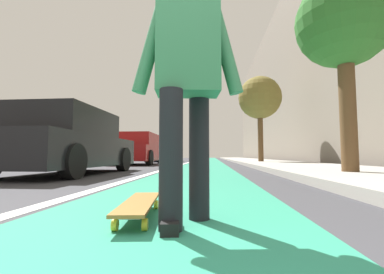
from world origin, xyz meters
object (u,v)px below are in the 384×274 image
object	(u,v)px
parked_car_mid	(138,150)
traffic_light	(193,130)
parked_car_near	(68,143)
skateboard	(139,204)
street_tree_near	(344,24)
street_tree_mid	(260,98)
parked_car_far	(163,152)
skater_person	(187,76)

from	to	relation	value
parked_car_mid	traffic_light	world-z (taller)	traffic_light
parked_car_near	parked_car_mid	xyz separation A→B (m)	(6.56, 0.26, 0.01)
parked_car_mid	traffic_light	xyz separation A→B (m)	(13.55, -1.74, 2.29)
parked_car_mid	parked_car_near	bearing A→B (deg)	-177.74
skateboard	street_tree_near	size ratio (longest dim) A/B	0.22
parked_car_mid	street_tree_mid	bearing A→B (deg)	-75.55
parked_car_near	parked_car_far	world-z (taller)	parked_car_far
street_tree_near	traffic_light	bearing A→B (deg)	12.09
skater_person	traffic_light	size ratio (longest dim) A/B	0.37
skateboard	parked_car_mid	xyz separation A→B (m)	(10.54, 3.09, 0.63)
parked_car_near	parked_car_far	xyz separation A→B (m)	(12.99, 0.24, 0.00)
skater_person	street_tree_mid	bearing A→B (deg)	-12.61
street_tree_near	street_tree_mid	xyz separation A→B (m)	(8.83, -0.00, 0.51)
parked_car_mid	parked_car_far	distance (m)	6.43
skateboard	parked_car_far	bearing A→B (deg)	10.27
parked_car_far	street_tree_near	xyz separation A→B (m)	(-13.67, -6.17, 2.28)
street_tree_mid	street_tree_near	bearing A→B (deg)	180.00
parked_car_mid	street_tree_mid	distance (m)	6.97
skateboard	street_tree_near	xyz separation A→B (m)	(3.30, -3.09, 2.90)
parked_car_mid	traffic_light	bearing A→B (deg)	-7.30
skateboard	street_tree_mid	world-z (taller)	street_tree_mid
street_tree_near	parked_car_near	bearing A→B (deg)	83.50
skateboard	street_tree_mid	xyz separation A→B (m)	(12.13, -3.09, 3.42)
skater_person	parked_car_mid	xyz separation A→B (m)	(10.69, 3.44, -0.21)
parked_car_far	traffic_light	xyz separation A→B (m)	(7.12, -1.72, 2.30)
traffic_light	skateboard	bearing A→B (deg)	-176.77
skater_person	parked_car_far	size ratio (longest dim) A/B	0.39
skater_person	street_tree_near	world-z (taller)	street_tree_near
parked_car_mid	skater_person	bearing A→B (deg)	-162.15
skateboard	traffic_light	size ratio (longest dim) A/B	0.20
parked_car_near	parked_car_mid	world-z (taller)	parked_car_mid
skateboard	parked_car_near	world-z (taller)	parked_car_near
street_tree_near	skater_person	bearing A→B (deg)	141.48
parked_car_near	street_tree_near	xyz separation A→B (m)	(-0.68, -5.93, 2.28)
street_tree_near	street_tree_mid	size ratio (longest dim) A/B	0.85
skater_person	skateboard	bearing A→B (deg)	66.59
skater_person	parked_car_far	world-z (taller)	skater_person
street_tree_near	street_tree_mid	world-z (taller)	street_tree_mid
parked_car_near	street_tree_near	distance (m)	6.39
skateboard	street_tree_mid	bearing A→B (deg)	-14.30
skateboard	parked_car_far	xyz separation A→B (m)	(16.97, 3.07, 0.62)
parked_car_far	traffic_light	size ratio (longest dim) A/B	0.97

